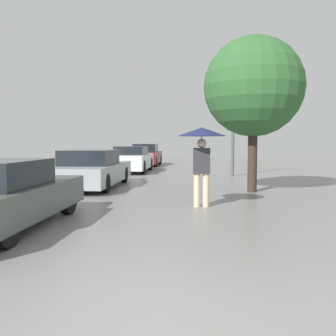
% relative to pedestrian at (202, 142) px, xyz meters
% --- Properties ---
extents(ground_plane, '(60.00, 60.00, 0.00)m').
position_rel_pedestrian_xyz_m(ground_plane, '(-0.23, -5.67, -1.50)').
color(ground_plane, slate).
extents(pedestrian, '(1.14, 1.14, 1.83)m').
position_rel_pedestrian_xyz_m(pedestrian, '(0.00, 0.00, 0.00)').
color(pedestrian, beige).
rests_on(pedestrian, ground_plane).
extents(parked_car_second, '(1.79, 4.53, 1.23)m').
position_rel_pedestrian_xyz_m(parked_car_second, '(-3.60, 3.49, -0.93)').
color(parked_car_second, '#9EA3A8').
rests_on(parked_car_second, ground_plane).
extents(parked_car_third, '(1.65, 4.21, 1.27)m').
position_rel_pedestrian_xyz_m(parked_car_third, '(-3.36, 9.71, -0.89)').
color(parked_car_third, silver).
rests_on(parked_car_third, ground_plane).
extents(parked_car_farthest, '(1.64, 4.13, 1.35)m').
position_rel_pedestrian_xyz_m(parked_car_farthest, '(-3.37, 14.85, -0.88)').
color(parked_car_farthest, maroon).
rests_on(parked_car_farthest, ground_plane).
extents(tree, '(2.92, 2.92, 4.57)m').
position_rel_pedestrian_xyz_m(tree, '(1.53, 2.66, 1.60)').
color(tree, '#38281E').
rests_on(tree, ground_plane).
extents(street_lamp, '(0.31, 0.31, 4.94)m').
position_rel_pedestrian_xyz_m(street_lamp, '(1.40, 7.76, 1.40)').
color(street_lamp, '#515456').
rests_on(street_lamp, ground_plane).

